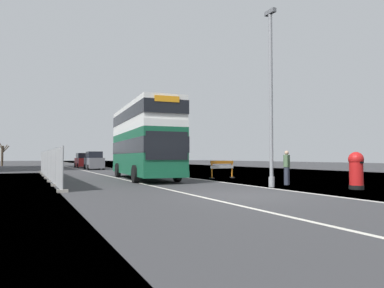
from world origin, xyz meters
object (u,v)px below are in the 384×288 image
(car_receding_mid, at_px, (83,161))
(red_pillar_postbox, at_px, (356,169))
(double_decker_bus, at_px, (144,140))
(roadworks_barrier, at_px, (222,167))
(lamppost_foreground, at_px, (271,103))
(car_receding_far, at_px, (49,160))
(car_oncoming_near, at_px, (94,161))
(pedestrian_at_kerb, at_px, (287,168))

(car_receding_mid, bearing_deg, red_pillar_postbox, -81.31)
(double_decker_bus, height_order, roadworks_barrier, double_decker_bus)
(lamppost_foreground, bearing_deg, car_receding_far, 99.00)
(roadworks_barrier, relative_size, car_oncoming_near, 0.48)
(double_decker_bus, bearing_deg, roadworks_barrier, -16.97)
(roadworks_barrier, relative_size, pedestrian_at_kerb, 1.08)
(car_oncoming_near, distance_m, car_receding_far, 17.85)
(pedestrian_at_kerb, bearing_deg, car_receding_far, 101.13)
(red_pillar_postbox, bearing_deg, car_receding_mid, 98.69)
(car_receding_far, relative_size, pedestrian_at_kerb, 2.35)
(lamppost_foreground, height_order, car_oncoming_near, lamppost_foreground)
(red_pillar_postbox, bearing_deg, lamppost_foreground, 137.93)
(lamppost_foreground, height_order, pedestrian_at_kerb, lamppost_foreground)
(pedestrian_at_kerb, bearing_deg, double_decker_bus, 123.31)
(car_oncoming_near, bearing_deg, double_decker_bus, -90.61)
(car_oncoming_near, relative_size, car_receding_far, 0.96)
(lamppost_foreground, distance_m, pedestrian_at_kerb, 3.65)
(red_pillar_postbox, relative_size, car_oncoming_near, 0.42)
(car_receding_mid, bearing_deg, roadworks_barrier, -81.02)
(lamppost_foreground, relative_size, red_pillar_postbox, 5.13)
(roadworks_barrier, bearing_deg, double_decker_bus, 163.03)
(red_pillar_postbox, relative_size, roadworks_barrier, 0.87)
(double_decker_bus, relative_size, car_receding_mid, 2.35)
(pedestrian_at_kerb, bearing_deg, roadworks_barrier, 91.43)
(roadworks_barrier, xyz_separation_m, car_oncoming_near, (-4.84, 21.24, 0.20))
(red_pillar_postbox, height_order, car_receding_far, car_receding_far)
(roadworks_barrier, xyz_separation_m, pedestrian_at_kerb, (0.16, -6.38, 0.12))
(red_pillar_postbox, relative_size, car_receding_far, 0.40)
(double_decker_bus, distance_m, red_pillar_postbox, 13.00)
(car_oncoming_near, bearing_deg, red_pillar_postbox, -78.74)
(red_pillar_postbox, relative_size, car_receding_mid, 0.37)
(red_pillar_postbox, bearing_deg, car_receding_far, 101.72)
(car_receding_mid, bearing_deg, car_oncoming_near, -90.41)
(roadworks_barrier, distance_m, car_receding_mid, 30.57)
(car_receding_far, bearing_deg, lamppost_foreground, -81.00)
(red_pillar_postbox, height_order, car_oncoming_near, car_oncoming_near)
(double_decker_bus, relative_size, roadworks_barrier, 5.52)
(red_pillar_postbox, bearing_deg, car_oncoming_near, 101.26)
(lamppost_foreground, bearing_deg, car_receding_mid, 95.09)
(car_receding_mid, bearing_deg, pedestrian_at_kerb, -82.32)
(red_pillar_postbox, height_order, roadworks_barrier, red_pillar_postbox)
(double_decker_bus, distance_m, pedestrian_at_kerb, 9.63)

